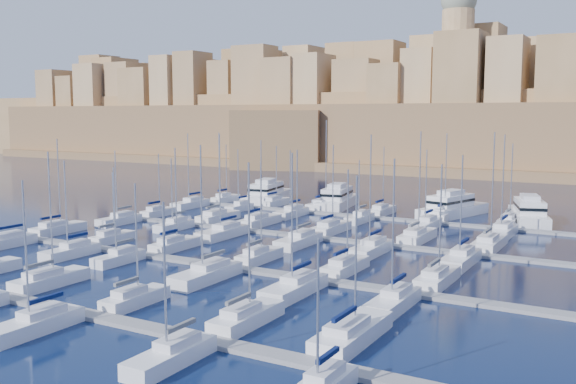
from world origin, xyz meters
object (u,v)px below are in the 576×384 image
Objects in this scene: motor_yacht_a at (267,193)px; motor_yacht_d at (529,213)px; motor_yacht_b at (338,199)px; sailboat_4 at (246,317)px; motor_yacht_c at (452,207)px; sailboat_2 at (49,280)px.

motor_yacht_d is (53.89, -0.41, 0.00)m from motor_yacht_a.
motor_yacht_d is at bearing 0.18° from motor_yacht_b.
sailboat_4 is 0.82× the size of motor_yacht_a.
motor_yacht_c is (-1.13, 70.29, 0.98)m from sailboat_4.
motor_yacht_d is (38.33, 70.12, 0.97)m from sailboat_2.
sailboat_2 reaches higher than sailboat_4.
motor_yacht_c is at bearing 90.92° from sailboat_4.
motor_yacht_c is 13.49m from motor_yacht_d.
motor_yacht_a is 1.06× the size of motor_yacht_b.
motor_yacht_a is at bearing 178.26° from motor_yacht_b.
sailboat_4 is at bearing -0.17° from sailboat_2.
motor_yacht_c is at bearing 70.52° from sailboat_2.
sailboat_2 is 79.92m from motor_yacht_d.
sailboat_4 reaches higher than motor_yacht_b.
sailboat_2 reaches higher than motor_yacht_a.
sailboat_2 reaches higher than motor_yacht_d.
motor_yacht_b and motor_yacht_c have the same top height.
motor_yacht_c is at bearing 0.52° from motor_yacht_b.
motor_yacht_c is (24.84, 70.22, 0.97)m from sailboat_2.
sailboat_2 is at bearing -91.28° from motor_yacht_b.
motor_yacht_c is (23.27, 0.21, 0.00)m from motor_yacht_b.
sailboat_4 is at bearing -99.98° from motor_yacht_d.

